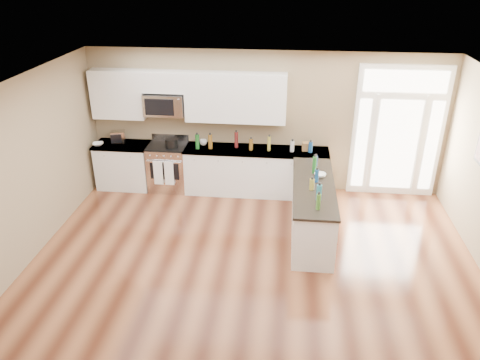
% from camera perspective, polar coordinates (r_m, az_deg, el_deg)
% --- Properties ---
extents(ground, '(8.00, 8.00, 0.00)m').
position_cam_1_polar(ground, '(6.52, 0.63, -16.42)').
color(ground, '#4A2314').
extents(room_shell, '(8.00, 8.00, 8.00)m').
position_cam_1_polar(room_shell, '(5.52, 0.71, -3.14)').
color(room_shell, '#8D7959').
rests_on(room_shell, ground).
extents(back_cabinet_left, '(1.10, 0.66, 0.94)m').
position_cam_1_polar(back_cabinet_left, '(9.94, -13.90, 1.60)').
color(back_cabinet_left, silver).
rests_on(back_cabinet_left, ground).
extents(back_cabinet_right, '(2.85, 0.66, 0.94)m').
position_cam_1_polar(back_cabinet_right, '(9.39, 1.91, 0.91)').
color(back_cabinet_right, silver).
rests_on(back_cabinet_right, ground).
extents(peninsula_cabinet, '(0.69, 2.32, 0.94)m').
position_cam_1_polar(peninsula_cabinet, '(8.09, 8.76, -3.74)').
color(peninsula_cabinet, silver).
rests_on(peninsula_cabinet, ground).
extents(upper_cabinet_left, '(1.04, 0.33, 0.95)m').
position_cam_1_polar(upper_cabinet_left, '(9.58, -14.62, 10.10)').
color(upper_cabinet_left, silver).
rests_on(upper_cabinet_left, room_shell).
extents(upper_cabinet_right, '(1.94, 0.33, 0.95)m').
position_cam_1_polar(upper_cabinet_right, '(9.04, -0.55, 10.01)').
color(upper_cabinet_right, silver).
rests_on(upper_cabinet_right, room_shell).
extents(upper_cabinet_short, '(0.82, 0.33, 0.40)m').
position_cam_1_polar(upper_cabinet_short, '(9.23, -9.27, 11.78)').
color(upper_cabinet_short, silver).
rests_on(upper_cabinet_short, room_shell).
extents(microwave, '(0.78, 0.41, 0.42)m').
position_cam_1_polar(microwave, '(9.31, -9.15, 9.09)').
color(microwave, silver).
rests_on(microwave, room_shell).
extents(entry_door, '(1.70, 0.10, 2.60)m').
position_cam_1_polar(entry_door, '(9.52, 18.65, 5.52)').
color(entry_door, white).
rests_on(entry_door, ground).
extents(kitchen_range, '(0.77, 0.68, 1.08)m').
position_cam_1_polar(kitchen_range, '(9.65, -8.70, 1.61)').
color(kitchen_range, silver).
rests_on(kitchen_range, ground).
extents(stockpot, '(0.32, 0.32, 0.19)m').
position_cam_1_polar(stockpot, '(9.31, -8.34, 4.50)').
color(stockpot, black).
rests_on(stockpot, kitchen_range).
extents(toaster_oven, '(0.32, 0.28, 0.23)m').
position_cam_1_polar(toaster_oven, '(9.82, -14.63, 5.13)').
color(toaster_oven, silver).
rests_on(toaster_oven, back_cabinet_left).
extents(cardboard_box, '(0.21, 0.16, 0.16)m').
position_cam_1_polar(cardboard_box, '(9.20, 8.21, 4.07)').
color(cardboard_box, brown).
rests_on(cardboard_box, back_cabinet_right).
extents(bowl_left, '(0.27, 0.27, 0.05)m').
position_cam_1_polar(bowl_left, '(9.80, -16.93, 4.21)').
color(bowl_left, white).
rests_on(bowl_left, back_cabinet_left).
extents(bowl_peninsula, '(0.21, 0.21, 0.06)m').
position_cam_1_polar(bowl_peninsula, '(8.14, 9.75, 0.61)').
color(bowl_peninsula, white).
rests_on(bowl_peninsula, peninsula_cabinet).
extents(cup_counter, '(0.18, 0.18, 0.11)m').
position_cam_1_polar(cup_counter, '(9.41, -4.50, 4.60)').
color(cup_counter, white).
rests_on(cup_counter, back_cabinet_right).
extents(counter_bottles, '(2.36, 2.43, 0.31)m').
position_cam_1_polar(counter_bottles, '(8.50, 4.04, 2.77)').
color(counter_bottles, '#19591E').
rests_on(counter_bottles, back_cabinet_right).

